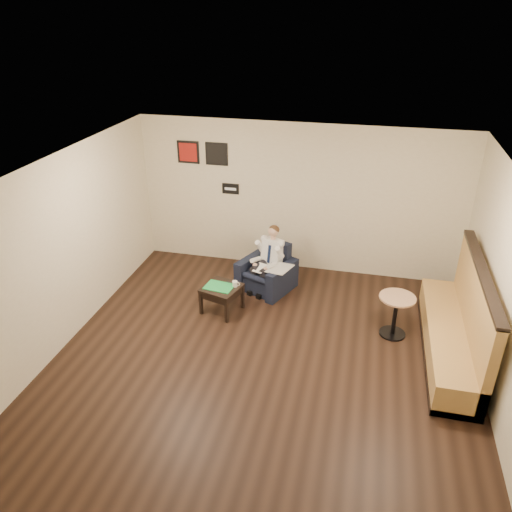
% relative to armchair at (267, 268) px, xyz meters
% --- Properties ---
extents(ground, '(6.00, 6.00, 0.00)m').
position_rel_armchair_xyz_m(ground, '(0.39, -2.04, -0.41)').
color(ground, black).
rests_on(ground, ground).
extents(wall_back, '(6.00, 0.02, 2.80)m').
position_rel_armchair_xyz_m(wall_back, '(0.39, 0.96, 0.99)').
color(wall_back, beige).
rests_on(wall_back, ground).
extents(wall_front, '(6.00, 0.02, 2.80)m').
position_rel_armchair_xyz_m(wall_front, '(0.39, -5.04, 0.99)').
color(wall_front, beige).
rests_on(wall_front, ground).
extents(wall_left, '(0.02, 6.00, 2.80)m').
position_rel_armchair_xyz_m(wall_left, '(-2.61, -2.04, 0.99)').
color(wall_left, beige).
rests_on(wall_left, ground).
extents(wall_right, '(0.02, 6.00, 2.80)m').
position_rel_armchair_xyz_m(wall_right, '(3.39, -2.04, 0.99)').
color(wall_right, beige).
rests_on(wall_right, ground).
extents(ceiling, '(6.00, 6.00, 0.02)m').
position_rel_armchair_xyz_m(ceiling, '(0.39, -2.04, 2.39)').
color(ceiling, white).
rests_on(ceiling, wall_back).
extents(seating_sign, '(0.32, 0.02, 0.20)m').
position_rel_armchair_xyz_m(seating_sign, '(-0.91, 0.94, 1.09)').
color(seating_sign, black).
rests_on(seating_sign, wall_back).
extents(art_print_left, '(0.42, 0.03, 0.42)m').
position_rel_armchair_xyz_m(art_print_left, '(-1.71, 0.94, 1.74)').
color(art_print_left, '#9E1913').
rests_on(art_print_left, wall_back).
extents(art_print_right, '(0.42, 0.03, 0.42)m').
position_rel_armchair_xyz_m(art_print_right, '(-1.16, 0.94, 1.74)').
color(art_print_right, black).
rests_on(art_print_right, wall_back).
extents(armchair, '(1.10, 1.10, 0.81)m').
position_rel_armchair_xyz_m(armchair, '(0.00, 0.00, 0.00)').
color(armchair, black).
rests_on(armchair, ground).
extents(seated_man, '(0.79, 0.94, 1.11)m').
position_rel_armchair_xyz_m(seated_man, '(-0.04, -0.10, 0.15)').
color(seated_man, white).
rests_on(seated_man, armchair).
extents(lap_papers, '(0.26, 0.31, 0.01)m').
position_rel_armchair_xyz_m(lap_papers, '(-0.07, -0.18, 0.09)').
color(lap_papers, white).
rests_on(lap_papers, seated_man).
extents(newspaper, '(0.48, 0.53, 0.01)m').
position_rel_armchair_xyz_m(newspaper, '(0.28, -0.21, 0.15)').
color(newspaper, silver).
rests_on(newspaper, armchair).
extents(side_table, '(0.70, 0.70, 0.46)m').
position_rel_armchair_xyz_m(side_table, '(-0.57, -0.89, -0.17)').
color(side_table, black).
rests_on(side_table, ground).
extents(green_folder, '(0.50, 0.39, 0.01)m').
position_rel_armchair_xyz_m(green_folder, '(-0.60, -0.90, 0.06)').
color(green_folder, green).
rests_on(green_folder, side_table).
extents(coffee_mug, '(0.10, 0.10, 0.10)m').
position_rel_armchair_xyz_m(coffee_mug, '(-0.35, -0.83, 0.10)').
color(coffee_mug, white).
rests_on(coffee_mug, side_table).
extents(smartphone, '(0.16, 0.13, 0.01)m').
position_rel_armchair_xyz_m(smartphone, '(-0.47, -0.75, 0.06)').
color(smartphone, black).
rests_on(smartphone, side_table).
extents(banquette, '(0.65, 2.74, 1.40)m').
position_rel_armchair_xyz_m(banquette, '(2.98, -1.23, 0.29)').
color(banquette, '#AF8443').
rests_on(banquette, ground).
extents(cafe_table, '(0.63, 0.63, 0.68)m').
position_rel_armchair_xyz_m(cafe_table, '(2.22, -0.92, -0.06)').
color(cafe_table, '#AA7D5C').
rests_on(cafe_table, ground).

